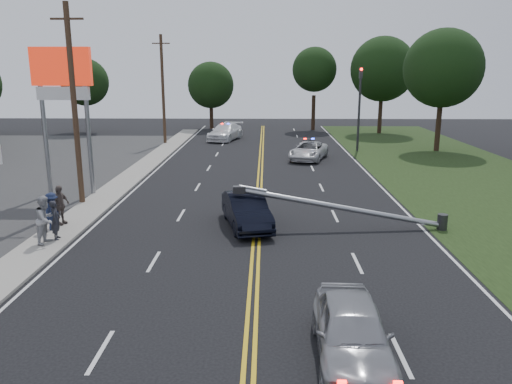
{
  "coord_description": "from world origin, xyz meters",
  "views": [
    {
      "loc": [
        0.37,
        -12.98,
        6.77
      ],
      "look_at": [
        -0.04,
        7.85,
        1.7
      ],
      "focal_mm": 35.0,
      "sensor_mm": 36.0,
      "label": 1
    }
  ],
  "objects_px": {
    "waiting_sedan": "(352,331)",
    "bystander_a": "(56,220)",
    "bystander_c": "(52,211)",
    "utility_pole_far": "(163,90)",
    "bystander_b": "(46,219)",
    "pylon_sign": "(63,86)",
    "crashed_sedan": "(246,211)",
    "bystander_d": "(60,205)",
    "emergency_b": "(225,132)",
    "utility_pole_mid": "(74,106)",
    "fallen_streetlight": "(353,209)",
    "traffic_signal": "(360,102)",
    "emergency_a": "(309,151)"
  },
  "relations": [
    {
      "from": "waiting_sedan",
      "to": "bystander_a",
      "type": "bearing_deg",
      "value": 143.69
    },
    {
      "from": "bystander_c",
      "to": "utility_pole_far",
      "type": "bearing_deg",
      "value": 0.78
    },
    {
      "from": "bystander_b",
      "to": "pylon_sign",
      "type": "bearing_deg",
      "value": 24.1
    },
    {
      "from": "utility_pole_far",
      "to": "crashed_sedan",
      "type": "distance_m",
      "value": 27.51
    },
    {
      "from": "bystander_b",
      "to": "bystander_c",
      "type": "height_order",
      "value": "bystander_b"
    },
    {
      "from": "bystander_d",
      "to": "emergency_b",
      "type": "bearing_deg",
      "value": 14.89
    },
    {
      "from": "utility_pole_mid",
      "to": "waiting_sedan",
      "type": "bearing_deg",
      "value": -50.65
    },
    {
      "from": "fallen_streetlight",
      "to": "bystander_b",
      "type": "relative_size",
      "value": 4.88
    },
    {
      "from": "crashed_sedan",
      "to": "utility_pole_mid",
      "type": "bearing_deg",
      "value": 143.36
    },
    {
      "from": "utility_pole_far",
      "to": "bystander_b",
      "type": "xyz_separation_m",
      "value": [
        0.9,
        -28.34,
        -4.01
      ]
    },
    {
      "from": "utility_pole_mid",
      "to": "crashed_sedan",
      "type": "relative_size",
      "value": 2.21
    },
    {
      "from": "traffic_signal",
      "to": "bystander_d",
      "type": "height_order",
      "value": "traffic_signal"
    },
    {
      "from": "emergency_a",
      "to": "traffic_signal",
      "type": "bearing_deg",
      "value": 61.3
    },
    {
      "from": "utility_pole_far",
      "to": "waiting_sedan",
      "type": "distance_m",
      "value": 38.27
    },
    {
      "from": "fallen_streetlight",
      "to": "emergency_b",
      "type": "relative_size",
      "value": 1.65
    },
    {
      "from": "emergency_b",
      "to": "bystander_a",
      "type": "xyz_separation_m",
      "value": [
        -4.41,
        -30.73,
        0.1
      ]
    },
    {
      "from": "utility_pole_mid",
      "to": "emergency_a",
      "type": "xyz_separation_m",
      "value": [
        12.93,
        13.66,
        -4.39
      ]
    },
    {
      "from": "fallen_streetlight",
      "to": "emergency_b",
      "type": "xyz_separation_m",
      "value": [
        -7.88,
        28.85,
        -0.1
      ]
    },
    {
      "from": "fallen_streetlight",
      "to": "bystander_c",
      "type": "xyz_separation_m",
      "value": [
        -12.94,
        -0.69,
        0.02
      ]
    },
    {
      "from": "emergency_b",
      "to": "crashed_sedan",
      "type": "bearing_deg",
      "value": -68.25
    },
    {
      "from": "pylon_sign",
      "to": "emergency_a",
      "type": "xyz_separation_m",
      "value": [
        14.23,
        11.66,
        -5.3
      ]
    },
    {
      "from": "pylon_sign",
      "to": "bystander_b",
      "type": "xyz_separation_m",
      "value": [
        2.2,
        -8.34,
        -4.92
      ]
    },
    {
      "from": "crashed_sedan",
      "to": "bystander_c",
      "type": "xyz_separation_m",
      "value": [
        -8.28,
        -0.96,
        0.19
      ]
    },
    {
      "from": "bystander_b",
      "to": "traffic_signal",
      "type": "bearing_deg",
      "value": -25.0
    },
    {
      "from": "bystander_b",
      "to": "bystander_c",
      "type": "xyz_separation_m",
      "value": [
        -0.46,
        1.65,
        -0.14
      ]
    },
    {
      "from": "crashed_sedan",
      "to": "waiting_sedan",
      "type": "height_order",
      "value": "crashed_sedan"
    },
    {
      "from": "bystander_a",
      "to": "utility_pole_mid",
      "type": "bearing_deg",
      "value": -2.52
    },
    {
      "from": "bystander_b",
      "to": "bystander_c",
      "type": "distance_m",
      "value": 1.72
    },
    {
      "from": "crashed_sedan",
      "to": "emergency_b",
      "type": "bearing_deg",
      "value": 82.9
    },
    {
      "from": "emergency_a",
      "to": "bystander_a",
      "type": "relative_size",
      "value": 3.1
    },
    {
      "from": "fallen_streetlight",
      "to": "utility_pole_far",
      "type": "bearing_deg",
      "value": 117.24
    },
    {
      "from": "emergency_b",
      "to": "bystander_b",
      "type": "relative_size",
      "value": 2.96
    },
    {
      "from": "emergency_b",
      "to": "bystander_a",
      "type": "relative_size",
      "value": 3.53
    },
    {
      "from": "traffic_signal",
      "to": "bystander_a",
      "type": "bearing_deg",
      "value": -124.48
    },
    {
      "from": "emergency_a",
      "to": "bystander_d",
      "type": "relative_size",
      "value": 2.82
    },
    {
      "from": "utility_pole_mid",
      "to": "bystander_b",
      "type": "xyz_separation_m",
      "value": [
        0.9,
        -6.34,
        -4.01
      ]
    },
    {
      "from": "emergency_a",
      "to": "emergency_b",
      "type": "height_order",
      "value": "emergency_b"
    },
    {
      "from": "crashed_sedan",
      "to": "emergency_a",
      "type": "relative_size",
      "value": 0.91
    },
    {
      "from": "traffic_signal",
      "to": "emergency_a",
      "type": "xyz_separation_m",
      "value": [
        -4.57,
        -4.34,
        -3.51
      ]
    },
    {
      "from": "emergency_a",
      "to": "emergency_b",
      "type": "relative_size",
      "value": 0.88
    },
    {
      "from": "traffic_signal",
      "to": "utility_pole_mid",
      "type": "xyz_separation_m",
      "value": [
        -17.5,
        -18.0,
        0.88
      ]
    },
    {
      "from": "pylon_sign",
      "to": "crashed_sedan",
      "type": "relative_size",
      "value": 1.77
    },
    {
      "from": "fallen_streetlight",
      "to": "bystander_c",
      "type": "bearing_deg",
      "value": -176.97
    },
    {
      "from": "emergency_a",
      "to": "bystander_a",
      "type": "bearing_deg",
      "value": -103.35
    },
    {
      "from": "utility_pole_mid",
      "to": "utility_pole_far",
      "type": "xyz_separation_m",
      "value": [
        0.0,
        22.0,
        0.0
      ]
    },
    {
      "from": "pylon_sign",
      "to": "utility_pole_far",
      "type": "height_order",
      "value": "utility_pole_far"
    },
    {
      "from": "utility_pole_far",
      "to": "waiting_sedan",
      "type": "relative_size",
      "value": 2.31
    },
    {
      "from": "utility_pole_far",
      "to": "traffic_signal",
      "type": "bearing_deg",
      "value": -12.89
    },
    {
      "from": "traffic_signal",
      "to": "utility_pole_mid",
      "type": "relative_size",
      "value": 0.7
    },
    {
      "from": "waiting_sedan",
      "to": "bystander_b",
      "type": "height_order",
      "value": "bystander_b"
    }
  ]
}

